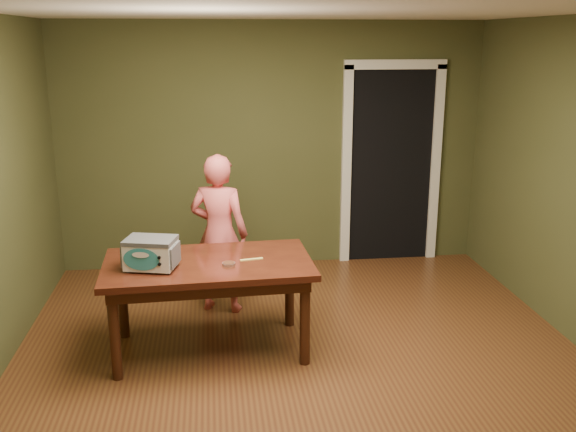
# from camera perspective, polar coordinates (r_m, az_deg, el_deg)

# --- Properties ---
(floor) EXTENTS (5.00, 5.00, 0.00)m
(floor) POSITION_cam_1_polar(r_m,az_deg,el_deg) (4.92, 1.64, -13.89)
(floor) COLOR brown
(floor) RESTS_ON ground
(room_shell) EXTENTS (4.52, 5.02, 2.61)m
(room_shell) POSITION_cam_1_polar(r_m,az_deg,el_deg) (4.34, 1.81, 6.12)
(room_shell) COLOR #434625
(room_shell) RESTS_ON ground
(doorway) EXTENTS (1.10, 0.66, 2.25)m
(doorway) POSITION_cam_1_polar(r_m,az_deg,el_deg) (7.41, 8.50, 4.79)
(doorway) COLOR black
(doorway) RESTS_ON ground
(dining_table) EXTENTS (1.64, 0.97, 0.75)m
(dining_table) POSITION_cam_1_polar(r_m,az_deg,el_deg) (5.04, -7.09, -5.08)
(dining_table) COLOR #35130C
(dining_table) RESTS_ON floor
(toy_oven) EXTENTS (0.43, 0.34, 0.24)m
(toy_oven) POSITION_cam_1_polar(r_m,az_deg,el_deg) (4.88, -12.10, -3.18)
(toy_oven) COLOR #4C4F54
(toy_oven) RESTS_ON dining_table
(baking_pan) EXTENTS (0.10, 0.10, 0.02)m
(baking_pan) POSITION_cam_1_polar(r_m,az_deg,el_deg) (4.90, -5.28, -4.25)
(baking_pan) COLOR silver
(baking_pan) RESTS_ON dining_table
(spatula) EXTENTS (0.18, 0.06, 0.01)m
(spatula) POSITION_cam_1_polar(r_m,az_deg,el_deg) (5.01, -3.26, -3.86)
(spatula) COLOR #FAE46D
(spatula) RESTS_ON dining_table
(child) EXTENTS (0.61, 0.50, 1.45)m
(child) POSITION_cam_1_polar(r_m,az_deg,el_deg) (5.77, -6.14, -1.58)
(child) COLOR #E35D5E
(child) RESTS_ON floor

